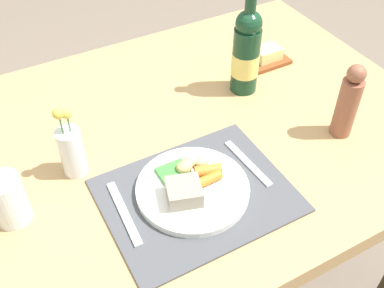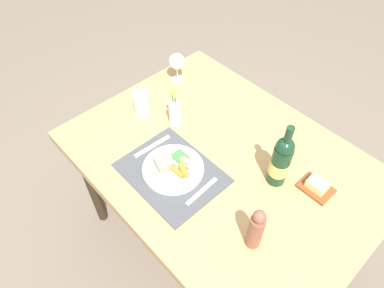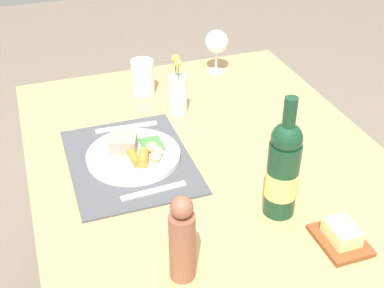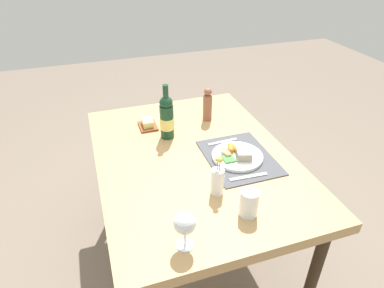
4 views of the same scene
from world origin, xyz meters
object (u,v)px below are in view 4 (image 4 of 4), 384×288
knife (223,142)px  pepper_mill (207,105)px  dinner_plate (237,155)px  butter_dish (148,124)px  wine_glass (185,224)px  flower_vase (217,180)px  wine_bottle (167,117)px  dining_table (194,167)px  fork (248,177)px  water_tumbler (249,204)px

knife → pepper_mill: (0.28, -0.01, 0.09)m
pepper_mill → dinner_plate: bearing=179.6°
butter_dish → wine_glass: wine_glass is taller
flower_vase → wine_bottle: bearing=9.0°
wine_glass → knife: bearing=-33.6°
dining_table → wine_glass: bearing=158.3°
wine_bottle → flower_vase: bearing=-171.0°
flower_vase → dining_table: bearing=1.1°
fork → wine_bottle: 0.56m
fork → wine_glass: 0.50m
dining_table → wine_glass: 0.61m
fork → pepper_mill: (0.60, -0.02, 0.09)m
dinner_plate → wine_bottle: wine_bottle is taller
dining_table → flower_vase: (-0.30, -0.01, 0.14)m
dinner_plate → wine_glass: wine_glass is taller
wine_bottle → wine_glass: (-0.77, 0.14, -0.01)m
fork → butter_dish: (0.62, 0.35, 0.01)m
flower_vase → pepper_mill: size_ratio=0.95×
knife → butter_dish: butter_dish is taller
pepper_mill → dining_table: bearing=149.4°
dining_table → flower_vase: flower_vase is taller
knife → wine_glass: (-0.61, 0.40, 0.10)m
butter_dish → wine_glass: size_ratio=0.82×
knife → dining_table: bearing=105.8°
fork → wine_glass: bearing=128.7°
dining_table → wine_glass: size_ratio=8.31×
knife → wine_bottle: size_ratio=0.55×
knife → butter_dish: 0.46m
dinner_plate → wine_glass: bearing=137.1°
dining_table → knife: size_ratio=7.71×
dining_table → knife: bearing=-71.0°
wine_bottle → pepper_mill: 0.31m
butter_dish → wine_glass: bearing=176.6°
dining_table → pepper_mill: pepper_mill is taller
dining_table → wine_glass: wine_glass is taller
wine_glass → pepper_mill: bearing=-25.3°
dinner_plate → wine_bottle: 0.44m
flower_vase → water_tumbler: bearing=-156.3°
water_tumbler → pepper_mill: 0.82m
dinner_plate → pepper_mill: size_ratio=1.25×
dinner_plate → wine_bottle: bearing=40.8°
knife → wine_bottle: 0.33m
butter_dish → flower_vase: (-0.67, -0.17, 0.05)m
dinner_plate → pepper_mill: (0.44, -0.00, 0.08)m
pepper_mill → knife: bearing=177.0°
dinner_plate → wine_glass: (-0.45, 0.41, 0.09)m
water_tumbler → dining_table: bearing=9.3°
dining_table → pepper_mill: bearing=-30.6°
dining_table → flower_vase: size_ratio=6.74×
dinner_plate → butter_dish: bearing=37.9°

